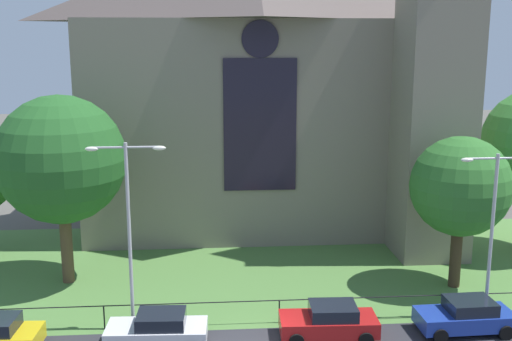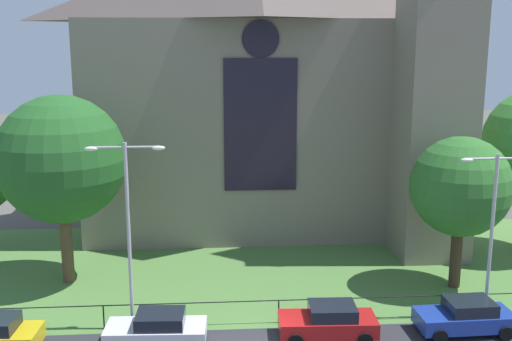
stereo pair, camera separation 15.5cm
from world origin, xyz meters
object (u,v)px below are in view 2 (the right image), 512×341
Objects in this scene: tree_left_near at (61,160)px; parked_car_blue at (466,316)px; tree_right_near at (461,187)px; church_building at (265,77)px; parked_car_white at (157,330)px; streetlamp_far at (493,215)px; parked_car_red at (329,321)px; streetlamp_near at (128,213)px.

tree_left_near is 21.06m from parked_car_blue.
parked_car_blue is (-1.56, -5.10, -4.64)m from tree_right_near.
church_building reaches higher than parked_car_white.
streetlamp_far is at bearing -139.79° from parked_car_blue.
church_building is 21.16m from parked_car_white.
tree_left_near is at bearing -52.41° from parked_car_white.
parked_car_white is at bearing 4.15° from parked_car_red.
streetlamp_far is at bearing -16.15° from tree_left_near.
parked_car_white is 1.00× the size of parked_car_red.
parked_car_white is (-15.03, -5.41, -4.64)m from tree_right_near.
church_building is 15.81m from tree_left_near.
parked_car_blue is (7.36, -17.56, -9.53)m from church_building.
parked_car_white is 1.00× the size of parked_car_blue.
streetlamp_far is (16.28, 0.00, -0.39)m from streetlamp_near.
church_building is at bearing 118.91° from streetlamp_far.
tree_right_near is at bearing -144.02° from parked_car_red.
streetlamp_far is 15.72m from parked_car_white.
streetlamp_near is at bearing -51.63° from parked_car_white.
streetlamp_near reaches higher than parked_car_blue.
streetlamp_near reaches higher than tree_right_near.
streetlamp_near reaches higher than streetlamp_far.
church_building reaches higher than tree_left_near.
parked_car_white is (-15.04, -1.71, -4.23)m from streetlamp_far.
parked_car_red is (-7.69, -1.46, -4.23)m from streetlamp_far.
tree_left_near is at bearing -138.26° from church_building.
tree_right_near is at bearing -108.68° from parked_car_blue.
tree_left_near is 21.31m from streetlamp_far.
streetlamp_near is at bearing -180.00° from streetlamp_far.
church_building is at bearing -83.88° from parked_car_red.
tree_right_near reaches higher than parked_car_red.
tree_left_near is (-11.49, -10.25, -3.61)m from church_building.
parked_car_red is 1.00× the size of parked_car_blue.
parked_car_blue is at bearing -21.22° from tree_left_near.
parked_car_white is at bearing -54.06° from streetlamp_near.
parked_car_blue is at bearing -177.41° from parked_car_red.
parked_car_red is at bearing -146.15° from tree_right_near.
tree_right_near is 10.35m from parked_car_red.
tree_right_near is 16.68m from streetlamp_near.
streetlamp_far reaches higher than parked_car_red.
parked_car_white is (-6.12, -17.87, -9.53)m from church_building.
church_building is 19.20m from streetlamp_far.
streetlamp_near is 5.08m from parked_car_white.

